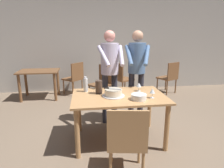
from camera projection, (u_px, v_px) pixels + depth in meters
name	position (u px, v px, depth m)	size (l,w,h in m)	color
ground_plane	(119.00, 139.00, 3.15)	(14.00, 14.00, 0.00)	#7A6651
back_wall	(102.00, 44.00, 5.74)	(10.00, 0.12, 2.70)	#BCB7AD
main_dining_table	(119.00, 102.00, 2.99)	(1.41, 0.92, 0.75)	tan
cake_on_platter	(113.00, 93.00, 2.91)	(0.34, 0.34, 0.11)	silver
cake_knife	(109.00, 88.00, 2.92)	(0.25, 0.14, 0.02)	silver
plate_stack	(139.00, 97.00, 2.77)	(0.22, 0.22, 0.08)	white
wine_glass_near	(152.00, 91.00, 2.82)	(0.08, 0.08, 0.14)	silver
wine_glass_far	(139.00, 85.00, 3.15)	(0.08, 0.08, 0.14)	silver
water_bottle	(86.00, 85.00, 3.12)	(0.07, 0.07, 0.25)	silver
hurricane_lamp	(99.00, 87.00, 3.02)	(0.11, 0.11, 0.21)	black
person_cutting_cake	(110.00, 67.00, 3.52)	(0.46, 0.57, 1.72)	#2D2D38
person_standing_beside	(137.00, 66.00, 3.61)	(0.46, 0.57, 1.72)	#2D2D38
chair_near_side	(127.00, 140.00, 2.21)	(0.50, 0.50, 0.90)	tan
background_table	(39.00, 77.00, 5.04)	(1.00, 0.70, 0.74)	brown
background_chair_0	(122.00, 77.00, 5.36)	(0.59, 0.59, 0.90)	brown
background_chair_1	(169.00, 76.00, 5.48)	(0.59, 0.59, 0.90)	brown
background_chair_2	(102.00, 82.00, 4.87)	(0.62, 0.62, 0.90)	brown
background_chair_3	(74.00, 77.00, 5.40)	(0.62, 0.62, 0.90)	brown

